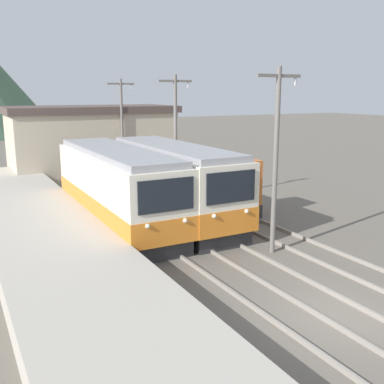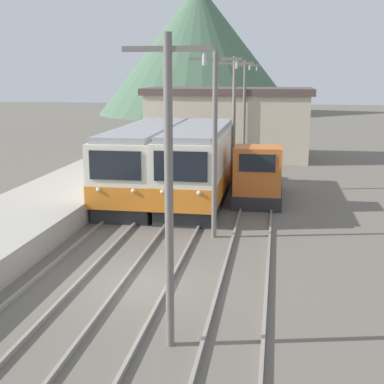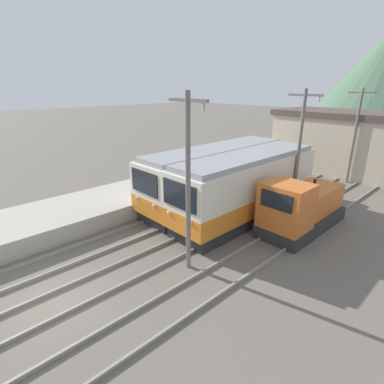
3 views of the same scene
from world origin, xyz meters
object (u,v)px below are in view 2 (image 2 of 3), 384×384
at_px(commuter_train_center, 199,167).
at_px(catenary_mast_near, 169,185).
at_px(shunting_locomotive, 259,177).
at_px(catenary_mast_distant, 244,109).
at_px(catenary_mast_mid, 215,139).
at_px(catenary_mast_far, 234,119).
at_px(commuter_train_left, 147,165).

xyz_separation_m(commuter_train_center, catenary_mast_near, (1.51, -14.85, 2.20)).
bearing_deg(shunting_locomotive, catenary_mast_near, -95.44).
height_order(shunting_locomotive, catenary_mast_distant, catenary_mast_distant).
height_order(shunting_locomotive, catenary_mast_mid, catenary_mast_mid).
distance_m(commuter_train_center, shunting_locomotive, 3.17).
xyz_separation_m(catenary_mast_near, catenary_mast_distant, (0.00, 26.47, 0.00)).
height_order(catenary_mast_near, catenary_mast_far, same).
bearing_deg(catenary_mast_distant, catenary_mast_mid, -90.00).
relative_size(commuter_train_left, catenary_mast_far, 1.55).
xyz_separation_m(commuter_train_center, catenary_mast_distant, (1.51, 11.62, 2.20)).
bearing_deg(catenary_mast_near, shunting_locomotive, 84.56).
height_order(commuter_train_center, catenary_mast_distant, catenary_mast_distant).
relative_size(commuter_train_left, catenary_mast_mid, 1.55).
distance_m(catenary_mast_mid, catenary_mast_distant, 17.65).
distance_m(shunting_locomotive, catenary_mast_distant, 11.24).
distance_m(shunting_locomotive, catenary_mast_mid, 7.55).
relative_size(catenary_mast_near, catenary_mast_mid, 1.00).
bearing_deg(commuter_train_left, commuter_train_center, -8.71).
height_order(catenary_mast_near, catenary_mast_mid, same).
bearing_deg(shunting_locomotive, catenary_mast_mid, -102.27).
distance_m(commuter_train_center, catenary_mast_far, 3.87).
bearing_deg(catenary_mast_near, catenary_mast_distant, 90.00).
relative_size(catenary_mast_near, catenary_mast_far, 1.00).
bearing_deg(commuter_train_center, catenary_mast_distant, 82.61).
relative_size(catenary_mast_mid, catenary_mast_far, 1.00).
distance_m(commuter_train_left, commuter_train_center, 2.83).
xyz_separation_m(shunting_locomotive, catenary_mast_near, (-1.49, -15.68, 2.77)).
distance_m(catenary_mast_mid, catenary_mast_far, 8.82).
xyz_separation_m(commuter_train_center, catenary_mast_far, (1.51, 2.80, 2.20)).
bearing_deg(catenary_mast_far, shunting_locomotive, -52.75).
height_order(commuter_train_center, catenary_mast_far, catenary_mast_far).
bearing_deg(shunting_locomotive, catenary_mast_distant, 97.88).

